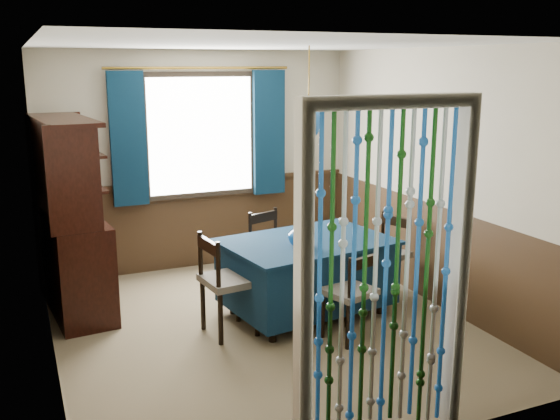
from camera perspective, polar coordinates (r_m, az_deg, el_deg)
name	(u,v)px	position (r m, az deg, el deg)	size (l,w,h in m)	color
floor	(265,327)	(5.79, -1.38, -10.68)	(4.00, 4.00, 0.00)	brown
ceiling	(263,44)	(5.29, -1.54, 14.91)	(4.00, 4.00, 0.00)	silver
wall_back	(200,161)	(7.27, -7.33, 4.46)	(3.60, 3.60, 0.00)	#B7AE96
wall_front	(392,258)	(3.68, 10.23, -4.30)	(3.60, 3.60, 0.00)	#B7AE96
wall_left	(43,212)	(5.04, -20.84, -0.20)	(4.00, 4.00, 0.00)	#B7AE96
wall_right	(435,179)	(6.28, 13.99, 2.80)	(4.00, 4.00, 0.00)	#B7AE96
wainscot_back	(202,224)	(7.40, -7.13, -1.30)	(3.60, 3.60, 0.00)	#362414
wainscot_front	(386,374)	(3.98, 9.65, -14.60)	(3.60, 3.60, 0.00)	#362414
wainscot_left	(54,305)	(5.25, -20.00, -8.17)	(4.00, 4.00, 0.00)	#362414
wainscot_right	(430,252)	(6.45, 13.52, -3.77)	(4.00, 4.00, 0.00)	#362414
window	(200,135)	(7.18, -7.29, 6.77)	(1.32, 0.12, 1.42)	black
doorway	(385,287)	(3.79, 9.60, -6.94)	(1.16, 0.12, 2.18)	silver
dining_table	(307,271)	(5.95, 2.47, -5.59)	(1.66, 1.27, 0.73)	#0A2035
chair_near	(351,292)	(5.43, 6.50, -7.50)	(0.49, 0.48, 0.81)	black
chair_far	(272,250)	(6.50, -0.74, -3.66)	(0.53, 0.52, 0.86)	black
chair_left	(226,281)	(5.51, -4.96, -6.52)	(0.49, 0.50, 0.92)	black
chair_right	(386,254)	(6.46, 9.67, -3.97)	(0.51, 0.52, 0.85)	black
sideboard	(72,246)	(6.33, -18.51, -3.12)	(0.63, 1.47, 1.86)	black
pendant_lamp	(308,121)	(5.65, 2.61, 8.11)	(0.25, 0.25, 0.81)	olive
vase_table	(300,235)	(5.65, 1.80, -2.29)	(0.19, 0.19, 0.20)	#154B92
bowl_shelf	(77,184)	(5.85, -18.08, 2.23)	(0.19, 0.19, 0.05)	beige
vase_sideboard	(72,199)	(6.53, -18.47, 0.92)	(0.19, 0.19, 0.20)	beige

